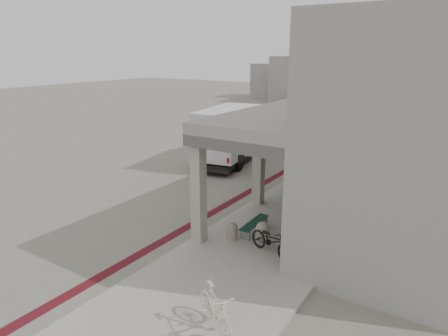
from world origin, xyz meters
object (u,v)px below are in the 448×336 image
Objects in this scene: utility_cabinet at (352,185)px; bicycle_black at (272,241)px; fedex_truck at (235,132)px; bicycle_cream at (216,311)px; bench at (254,225)px.

bicycle_black is at bearing -97.93° from utility_cabinet.
fedex_truck is 7.90m from utility_cabinet.
fedex_truck reaches higher than bicycle_cream.
bicycle_black is 0.98× the size of bicycle_cream.
utility_cabinet is 0.51× the size of bicycle_black.
bicycle_cream is at bearing -151.28° from bicycle_black.
bicycle_cream is at bearing -69.69° from fedex_truck.
utility_cabinet is at bearing 70.53° from bench.
fedex_truck is 4.65× the size of bench.
fedex_truck is 11.51m from bicycle_black.
fedex_truck is at bearing 57.79° from bicycle_black.
bicycle_cream is (0.53, -3.77, 0.08)m from bicycle_black.
bicycle_cream is at bearing -93.46° from utility_cabinet.
bench is at bearing 52.08° from bicycle_cream.
bench is 1.79× the size of utility_cabinet.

